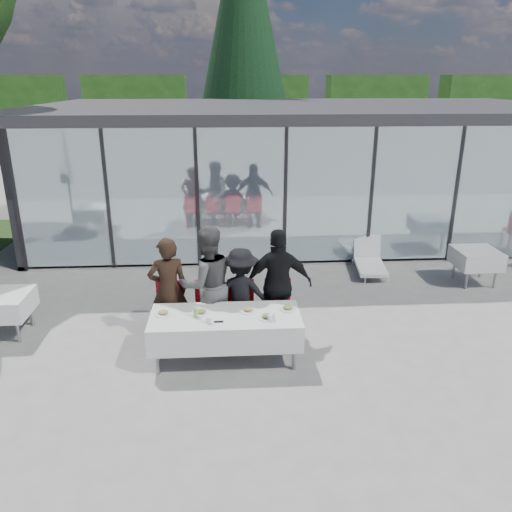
% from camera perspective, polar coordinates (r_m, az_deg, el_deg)
% --- Properties ---
extents(ground, '(90.00, 90.00, 0.00)m').
position_cam_1_polar(ground, '(7.93, -0.91, -11.43)').
color(ground, gray).
rests_on(ground, ground).
extents(pavilion, '(14.80, 8.80, 3.44)m').
position_cam_1_polar(pavilion, '(15.26, 5.23, 12.14)').
color(pavilion, gray).
rests_on(pavilion, ground).
extents(treeline, '(62.50, 2.00, 4.40)m').
position_cam_1_polar(treeline, '(34.89, -6.68, 16.26)').
color(treeline, '#183812').
rests_on(treeline, ground).
extents(dining_table, '(2.26, 0.96, 0.75)m').
position_cam_1_polar(dining_table, '(7.62, -3.50, -8.19)').
color(dining_table, silver).
rests_on(dining_table, ground).
extents(diner_a, '(0.76, 0.76, 1.76)m').
position_cam_1_polar(diner_a, '(8.18, -9.98, -3.83)').
color(diner_a, black).
rests_on(diner_a, ground).
extents(diner_chair_a, '(0.44, 0.44, 0.97)m').
position_cam_1_polar(diner_chair_a, '(8.35, -9.82, -5.89)').
color(diner_chair_a, '#B50C17').
rests_on(diner_chair_a, ground).
extents(diner_b, '(1.18, 1.18, 1.93)m').
position_cam_1_polar(diner_b, '(8.10, -5.55, -3.21)').
color(diner_b, '#4D4D4D').
rests_on(diner_b, ground).
extents(diner_chair_b, '(0.44, 0.44, 0.97)m').
position_cam_1_polar(diner_chair_b, '(8.30, -5.44, -5.83)').
color(diner_chair_b, '#B50C17').
rests_on(diner_chair_b, ground).
extents(diner_c, '(1.11, 1.11, 1.55)m').
position_cam_1_polar(diner_c, '(8.17, -1.74, -4.34)').
color(diner_c, black).
rests_on(diner_c, ground).
extents(diner_chair_c, '(0.44, 0.44, 0.97)m').
position_cam_1_polar(diner_chair_c, '(8.30, -1.73, -5.75)').
color(diner_chair_c, '#B50C17').
rests_on(diner_chair_c, ground).
extents(diner_d, '(1.11, 1.11, 1.86)m').
position_cam_1_polar(diner_d, '(8.15, 2.60, -3.24)').
color(diner_d, black).
rests_on(diner_d, ground).
extents(diner_chair_d, '(0.44, 0.44, 0.97)m').
position_cam_1_polar(diner_chair_d, '(8.34, 2.53, -5.63)').
color(diner_chair_d, '#B50C17').
rests_on(diner_chair_d, ground).
extents(plate_a, '(0.26, 0.26, 0.07)m').
position_cam_1_polar(plate_a, '(7.65, -10.55, -6.42)').
color(plate_a, white).
rests_on(plate_a, dining_table).
extents(plate_b, '(0.26, 0.26, 0.07)m').
position_cam_1_polar(plate_b, '(7.59, -6.28, -6.38)').
color(plate_b, white).
rests_on(plate_b, dining_table).
extents(plate_c, '(0.26, 0.26, 0.07)m').
position_cam_1_polar(plate_c, '(7.62, -0.92, -6.16)').
color(plate_c, white).
rests_on(plate_c, dining_table).
extents(plate_d, '(0.26, 0.26, 0.07)m').
position_cam_1_polar(plate_d, '(7.69, 3.66, -5.95)').
color(plate_d, white).
rests_on(plate_d, dining_table).
extents(plate_extra, '(0.26, 0.26, 0.07)m').
position_cam_1_polar(plate_extra, '(7.41, 1.25, -6.95)').
color(plate_extra, white).
rests_on(plate_extra, dining_table).
extents(juice_bottle, '(0.06, 0.06, 0.15)m').
position_cam_1_polar(juice_bottle, '(7.47, -6.89, -6.47)').
color(juice_bottle, '#7EAF48').
rests_on(juice_bottle, dining_table).
extents(drinking_glasses, '(1.00, 0.13, 0.10)m').
position_cam_1_polar(drinking_glasses, '(7.30, -0.61, -7.15)').
color(drinking_glasses, silver).
rests_on(drinking_glasses, dining_table).
extents(folded_eyeglasses, '(0.14, 0.03, 0.01)m').
position_cam_1_polar(folded_eyeglasses, '(7.33, -4.30, -7.49)').
color(folded_eyeglasses, black).
rests_on(folded_eyeglasses, dining_table).
extents(spare_table_left, '(0.86, 0.86, 0.74)m').
position_cam_1_polar(spare_table_left, '(9.31, -26.93, -4.98)').
color(spare_table_left, silver).
rests_on(spare_table_left, ground).
extents(spare_table_right, '(0.86, 0.86, 0.74)m').
position_cam_1_polar(spare_table_right, '(11.40, 23.86, -0.24)').
color(spare_table_right, silver).
rests_on(spare_table_right, ground).
extents(spare_chair_b, '(0.47, 0.47, 0.97)m').
position_cam_1_polar(spare_chair_b, '(12.33, 15.75, 2.06)').
color(spare_chair_b, '#B50C17').
rests_on(spare_chair_b, ground).
extents(lounger, '(0.76, 1.39, 0.72)m').
position_cam_1_polar(lounger, '(11.50, 12.80, -0.41)').
color(lounger, white).
rests_on(lounger, ground).
extents(conifer_tree, '(4.00, 4.00, 10.50)m').
position_cam_1_polar(conifer_tree, '(19.91, -1.43, 24.98)').
color(conifer_tree, '#382316').
rests_on(conifer_tree, ground).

